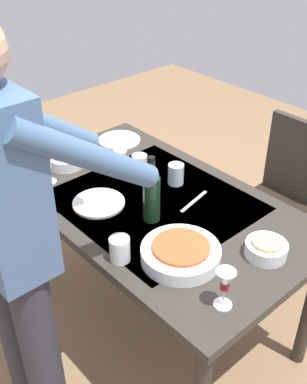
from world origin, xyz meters
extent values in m
plane|color=#846647|center=(0.00, 0.00, 0.00)|extent=(6.00, 6.00, 0.00)
cube|color=#332D28|center=(0.00, 0.00, 0.74)|extent=(1.45, 0.85, 0.04)
cube|color=#B2B7C1|center=(0.00, 0.00, 0.75)|extent=(0.79, 0.72, 0.00)
cylinder|color=#332D28|center=(0.65, -0.36, 0.36)|extent=(0.06, 0.06, 0.72)
cylinder|color=#332D28|center=(0.65, 0.36, 0.36)|extent=(0.06, 0.06, 0.72)
cube|color=black|center=(-0.17, -0.73, 0.45)|extent=(0.40, 0.40, 0.04)
cube|color=#332D28|center=(-0.17, -0.91, 0.70)|extent=(0.40, 0.04, 0.45)
cylinder|color=#332D28|center=(0.00, -0.90, 0.23)|extent=(0.04, 0.04, 0.43)
cylinder|color=#332D28|center=(-0.34, -0.56, 0.23)|extent=(0.04, 0.04, 0.43)
cylinder|color=#332D28|center=(0.00, -0.56, 0.23)|extent=(0.04, 0.04, 0.43)
cylinder|color=#2D2D38|center=(0.03, 0.71, 0.44)|extent=(0.14, 0.14, 0.88)
cylinder|color=#2D2D38|center=(-0.17, 0.71, 0.44)|extent=(0.14, 0.14, 0.88)
cylinder|color=#47668E|center=(0.10, 0.47, 1.25)|extent=(0.08, 0.52, 0.40)
cylinder|color=#47668E|center=(-0.24, 0.47, 1.25)|extent=(0.08, 0.52, 0.40)
cylinder|color=black|center=(-0.09, 0.09, 0.86)|extent=(0.07, 0.07, 0.20)
cylinder|color=black|center=(-0.09, 0.09, 1.00)|extent=(0.03, 0.03, 0.08)
cylinder|color=black|center=(-0.09, 0.09, 1.04)|extent=(0.03, 0.03, 0.02)
cylinder|color=white|center=(0.45, 0.26, 0.76)|extent=(0.06, 0.06, 0.01)
cylinder|color=white|center=(0.45, 0.26, 0.80)|extent=(0.01, 0.01, 0.07)
cone|color=white|center=(0.45, 0.26, 0.87)|extent=(0.07, 0.07, 0.07)
cylinder|color=beige|center=(0.45, 0.26, 0.85)|extent=(0.03, 0.03, 0.03)
cylinder|color=white|center=(-0.61, 0.24, 0.76)|extent=(0.06, 0.06, 0.01)
cylinder|color=white|center=(-0.61, 0.24, 0.80)|extent=(0.01, 0.01, 0.07)
cone|color=white|center=(-0.61, 0.24, 0.87)|extent=(0.07, 0.07, 0.07)
cylinder|color=maroon|center=(-0.61, 0.24, 0.85)|extent=(0.03, 0.03, 0.03)
cylinder|color=silver|center=(0.33, -0.08, 0.80)|extent=(0.06, 0.06, 0.09)
cylinder|color=silver|center=(0.04, -0.18, 0.81)|extent=(0.07, 0.07, 0.10)
cylinder|color=silver|center=(0.22, -0.11, 0.81)|extent=(0.07, 0.07, 0.10)
cylinder|color=silver|center=(-0.20, 0.35, 0.80)|extent=(0.08, 0.08, 0.10)
cylinder|color=silver|center=(-0.35, 0.18, 0.78)|extent=(0.30, 0.30, 0.05)
cylinder|color=#C6562D|center=(-0.35, 0.18, 0.81)|extent=(0.22, 0.22, 0.03)
cylinder|color=silver|center=(0.53, 0.11, 0.78)|extent=(0.18, 0.18, 0.05)
cylinder|color=#4C843D|center=(0.53, 0.11, 0.81)|extent=(0.13, 0.13, 0.03)
cylinder|color=silver|center=(-0.55, -0.08, 0.78)|extent=(0.16, 0.16, 0.05)
cylinder|color=tan|center=(-0.55, -0.08, 0.81)|extent=(0.12, 0.12, 0.03)
cylinder|color=silver|center=(0.14, 0.19, 0.76)|extent=(0.23, 0.23, 0.01)
cylinder|color=silver|center=(0.56, -0.25, 0.76)|extent=(0.23, 0.23, 0.01)
cube|color=silver|center=(-0.12, -0.13, 0.76)|extent=(0.05, 0.20, 0.00)
camera|label=1|loc=(-1.28, 1.14, 1.93)|focal=43.90mm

